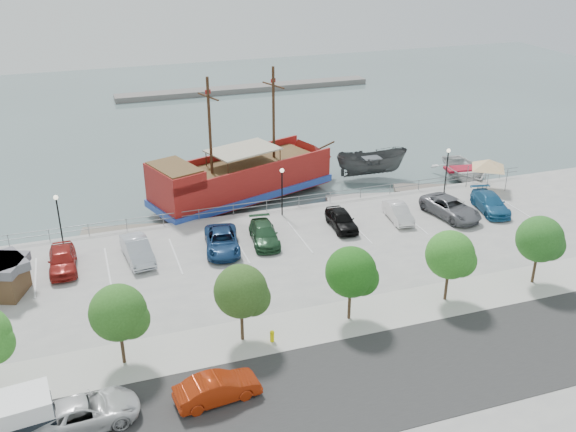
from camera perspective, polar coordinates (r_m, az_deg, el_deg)
name	(u,v)px	position (r m, az deg, el deg)	size (l,w,h in m)	color
ground	(308,259)	(50.29, 1.82, -3.86)	(160.00, 160.00, 0.00)	#506262
street	(408,372)	(37.62, 10.64, -13.45)	(100.00, 8.00, 0.04)	#2A2A2A
sidewalk	(363,315)	(41.89, 6.68, -8.77)	(100.00, 4.00, 0.05)	#B5B2AB
seawall_railing	(277,204)	(56.25, -0.94, 1.09)	(50.00, 0.06, 1.00)	slate
far_shore	(245,89)	(102.46, -3.82, 11.22)	(40.00, 3.00, 0.80)	slate
pirate_ship	(255,176)	(60.89, -2.97, 3.55)	(20.50, 11.66, 12.72)	maroon
patrol_boat	(371,165)	(66.25, 7.42, 4.48)	(2.75, 7.30, 2.83)	#414243
speedboat	(464,172)	(68.27, 15.39, 3.82)	(5.24, 7.34, 1.52)	silver
dock_west	(124,232)	(55.88, -14.37, -1.38)	(7.06, 2.02, 0.40)	slate
dock_mid	(362,199)	(61.02, 6.61, 1.50)	(6.71, 1.92, 0.38)	gray
dock_east	(431,189)	(64.36, 12.59, 2.32)	(7.17, 2.05, 0.41)	#6E645A
shed	(1,277)	(47.27, -24.14, -4.93)	(4.01, 4.01, 2.55)	brown
canopy_tent	(489,159)	(62.68, 17.46, 4.83)	(4.82, 4.82, 3.40)	slate
street_van	(84,412)	(34.86, -17.69, -16.29)	(2.54, 5.50, 1.53)	silver
street_sedan	(217,388)	(34.95, -6.29, -14.98)	(1.58, 4.54, 1.50)	#A4280A
fire_hydrant	(272,336)	(39.06, -1.43, -10.59)	(0.28, 0.28, 0.80)	#E3D600
lamp_post_left	(58,211)	(51.88, -19.76, 0.38)	(0.36, 0.36, 4.28)	black
lamp_post_mid	(282,183)	(54.18, -0.54, 2.92)	(0.36, 0.36, 4.28)	black
lamp_post_right	(447,163)	(60.80, 13.98, 4.62)	(0.36, 0.36, 4.28)	black
tree_b	(121,314)	(36.91, -14.62, -8.45)	(3.30, 3.20, 5.00)	#473321
tree_c	(244,293)	(37.74, -3.96, -6.82)	(3.30, 3.20, 5.00)	#473321
tree_d	(353,274)	(39.81, 5.84, -5.11)	(3.30, 3.20, 5.00)	#473321
tree_e	(452,256)	(42.92, 14.41, -3.48)	(3.30, 3.20, 5.00)	#473321
tree_f	(542,241)	(46.89, 21.65, -2.04)	(3.30, 3.20, 5.00)	#473321
parked_car_a	(62,259)	(49.19, -19.42, -3.66)	(1.93, 4.80, 1.63)	maroon
parked_car_b	(137,250)	(49.01, -13.24, -2.96)	(1.72, 4.92, 1.62)	#B1B6C1
parked_car_c	(222,241)	(49.40, -5.88, -2.24)	(2.52, 5.45, 1.52)	navy
parked_car_d	(264,234)	(50.38, -2.13, -1.61)	(2.00, 4.91, 1.43)	#21482A
parked_car_e	(342,220)	(52.87, 4.78, -0.32)	(1.79, 4.44, 1.51)	black
parked_car_f	(398,212)	(54.94, 9.76, 0.32)	(1.47, 4.21, 1.39)	silver
parked_car_g	(451,208)	(56.50, 14.26, 0.72)	(2.67, 5.79, 1.61)	slate
parked_car_h	(490,203)	(58.55, 17.54, 1.11)	(2.11, 5.19, 1.51)	#1F5D8C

